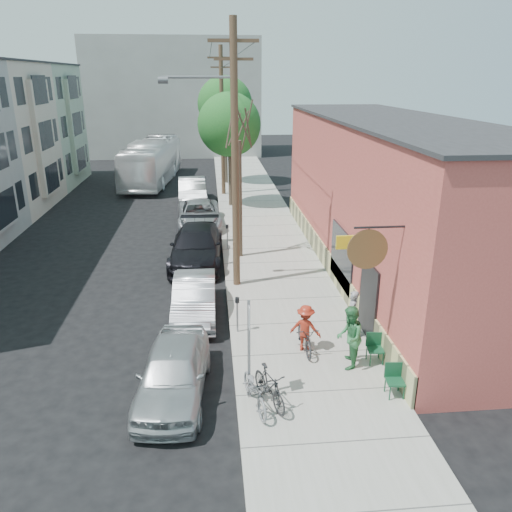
{
  "coord_description": "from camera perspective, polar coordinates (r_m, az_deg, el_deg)",
  "views": [
    {
      "loc": [
        1.49,
        -15.24,
        8.18
      ],
      "look_at": [
        3.2,
        3.18,
        1.5
      ],
      "focal_mm": 35.0,
      "sensor_mm": 36.0,
      "label": 1
    }
  ],
  "objects": [
    {
      "name": "parked_bike_a",
      "position": [
        13.26,
        1.54,
        -14.7
      ],
      "size": [
        1.04,
        1.76,
        1.02
      ],
      "primitive_type": "imported",
      "rotation": [
        0.0,
        0.0,
        0.35
      ],
      "color": "black",
      "rests_on": "sidewalk"
    },
    {
      "name": "sidewalk",
      "position": [
        27.6,
        0.67,
        2.78
      ],
      "size": [
        4.5,
        58.0,
        0.15
      ],
      "primitive_type": "cube",
      "color": "#A2A196",
      "rests_on": "ground"
    },
    {
      "name": "tree_leafy_far",
      "position": [
        39.81,
        -3.57,
        16.94
      ],
      "size": [
        4.17,
        4.17,
        8.13
      ],
      "color": "#44392C",
      "rests_on": "sidewalk"
    },
    {
      "name": "end_cap_building",
      "position": [
        57.39,
        -9.21,
        17.44
      ],
      "size": [
        18.0,
        8.0,
        12.0
      ],
      "primitive_type": "cube",
      "color": "#959591",
      "rests_on": "ground"
    },
    {
      "name": "car_3",
      "position": [
        28.78,
        -6.52,
        4.71
      ],
      "size": [
        2.62,
        5.3,
        1.45
      ],
      "primitive_type": "imported",
      "rotation": [
        0.0,
        0.0,
        0.04
      ],
      "color": "#9FA2A6",
      "rests_on": "ground"
    },
    {
      "name": "tree_leafy_mid",
      "position": [
        32.39,
        -3.07,
        14.75
      ],
      "size": [
        3.98,
        3.98,
        7.16
      ],
      "color": "#44392C",
      "rests_on": "sidewalk"
    },
    {
      "name": "cyclist",
      "position": [
        15.53,
        5.66,
        -8.19
      ],
      "size": [
        1.11,
        0.91,
        1.5
      ],
      "primitive_type": "imported",
      "rotation": [
        0.0,
        0.0,
        2.71
      ],
      "color": "maroon",
      "rests_on": "sidewalk"
    },
    {
      "name": "patio_chair_a",
      "position": [
        15.38,
        13.48,
        -10.3
      ],
      "size": [
        0.55,
        0.55,
        0.88
      ],
      "primitive_type": null,
      "rotation": [
        0.0,
        0.0,
        -0.11
      ],
      "color": "#124329",
      "rests_on": "sidewalk"
    },
    {
      "name": "patron_green",
      "position": [
        14.78,
        10.62,
        -9.13
      ],
      "size": [
        0.95,
        1.09,
        1.9
      ],
      "primitive_type": "imported",
      "rotation": [
        0.0,
        0.0,
        -1.86
      ],
      "color": "#2F7742",
      "rests_on": "sidewalk"
    },
    {
      "name": "car_4",
      "position": [
        34.3,
        -7.3,
        7.36
      ],
      "size": [
        2.07,
        5.25,
        1.7
      ],
      "primitive_type": "imported",
      "rotation": [
        0.0,
        0.0,
        0.05
      ],
      "color": "gray",
      "rests_on": "ground"
    },
    {
      "name": "utility_pole_near",
      "position": [
        19.08,
        -2.6,
        11.49
      ],
      "size": [
        3.57,
        0.28,
        10.0
      ],
      "color": "#503A28",
      "rests_on": "sidewalk"
    },
    {
      "name": "car_0",
      "position": [
        13.84,
        -9.42,
        -12.95
      ],
      "size": [
        2.11,
        4.48,
        1.48
      ],
      "primitive_type": "imported",
      "rotation": [
        0.0,
        0.0,
        -0.09
      ],
      "color": "#AAAFB2",
      "rests_on": "ground"
    },
    {
      "name": "cyclist_bike",
      "position": [
        15.67,
        5.62,
        -9.16
      ],
      "size": [
        0.66,
        1.74,
        0.9
      ],
      "primitive_type": "imported",
      "rotation": [
        0.0,
        0.0,
        0.04
      ],
      "color": "black",
      "rests_on": "sidewalk"
    },
    {
      "name": "patron_grey",
      "position": [
        16.48,
        10.9,
        -6.55
      ],
      "size": [
        0.52,
        0.66,
        1.6
      ],
      "primitive_type": "imported",
      "rotation": [
        0.0,
        0.0,
        -1.84
      ],
      "color": "gray",
      "rests_on": "sidewalk"
    },
    {
      "name": "parking_meter_near",
      "position": [
        16.47,
        -2.15,
        -6.07
      ],
      "size": [
        0.14,
        0.14,
        1.24
      ],
      "color": "slate",
      "rests_on": "sidewalk"
    },
    {
      "name": "sign_post",
      "position": [
        12.88,
        -0.81,
        -9.66
      ],
      "size": [
        0.07,
        0.45,
        2.8
      ],
      "color": "slate",
      "rests_on": "sidewalk"
    },
    {
      "name": "bus",
      "position": [
        41.86,
        -11.78,
        10.54
      ],
      "size": [
        3.95,
        12.39,
        3.39
      ],
      "primitive_type": "imported",
      "rotation": [
        0.0,
        0.0,
        -0.09
      ],
      "color": "white",
      "rests_on": "ground"
    },
    {
      "name": "utility_pole_far",
      "position": [
        35.83,
        -3.89,
        15.27
      ],
      "size": [
        1.8,
        0.28,
        10.0
      ],
      "color": "#503A28",
      "rests_on": "sidewalk"
    },
    {
      "name": "car_2",
      "position": [
        23.09,
        -6.81,
        1.12
      ],
      "size": [
        2.57,
        5.74,
        1.63
      ],
      "primitive_type": "imported",
      "rotation": [
        0.0,
        0.0,
        -0.05
      ],
      "color": "black",
      "rests_on": "ground"
    },
    {
      "name": "tree_bare",
      "position": [
        22.94,
        -1.9,
        6.38
      ],
      "size": [
        0.24,
        0.24,
        5.38
      ],
      "color": "#44392C",
      "rests_on": "sidewalk"
    },
    {
      "name": "parking_meter_far",
      "position": [
        24.39,
        -3.29,
        2.66
      ],
      "size": [
        0.14,
        0.14,
        1.24
      ],
      "color": "slate",
      "rests_on": "sidewalk"
    },
    {
      "name": "car_1",
      "position": [
        18.06,
        -7.05,
        -4.75
      ],
      "size": [
        1.52,
        4.28,
        1.41
      ],
      "primitive_type": "imported",
      "rotation": [
        0.0,
        0.0,
        -0.01
      ],
      "color": "#B0B1B8",
      "rests_on": "ground"
    },
    {
      "name": "ground",
      "position": [
        17.36,
        -9.71,
        -8.57
      ],
      "size": [
        120.0,
        120.0,
        0.0
      ],
      "primitive_type": "plane",
      "color": "black"
    },
    {
      "name": "parked_bike_b",
      "position": [
        13.17,
        -0.09,
        -15.09
      ],
      "size": [
        1.02,
        1.93,
        0.97
      ],
      "primitive_type": "imported",
      "rotation": [
        0.0,
        0.0,
        0.21
      ],
      "color": "slate",
      "rests_on": "sidewalk"
    },
    {
      "name": "patio_chair_b",
      "position": [
        14.07,
        15.62,
        -13.62
      ],
      "size": [
        0.54,
        0.54,
        0.88
      ],
      "primitive_type": null,
      "rotation": [
        0.0,
        0.0,
        -0.08
      ],
      "color": "#124329",
      "rests_on": "sidewalk"
    },
    {
      "name": "cafe_building",
      "position": [
        22.12,
        14.74,
        6.46
      ],
      "size": [
        6.6,
        20.2,
        6.61
      ],
      "color": "#BA4C45",
      "rests_on": "ground"
    }
  ]
}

